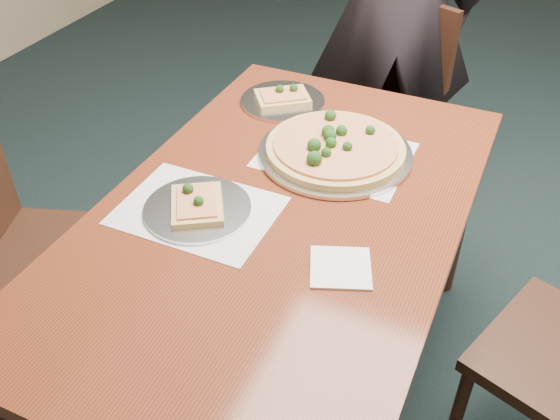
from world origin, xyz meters
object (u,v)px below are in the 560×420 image
at_px(diner, 396,1).
at_px(slice_plate_near, 197,207).
at_px(chair_far, 386,99).
at_px(chair_left, 20,240).
at_px(pizza_pan, 335,149).
at_px(slice_plate_far, 283,99).
at_px(dining_table, 280,237).

xyz_separation_m(diner, slice_plate_near, (-0.15, -1.26, -0.14)).
bearing_deg(chair_far, slice_plate_near, -76.56).
height_order(chair_left, diner, diner).
relative_size(chair_far, diner, 0.50).
bearing_deg(pizza_pan, chair_left, -149.05).
distance_m(diner, slice_plate_far, 0.68).
relative_size(diner, slice_plate_near, 6.48).
height_order(diner, slice_plate_near, diner).
bearing_deg(slice_plate_far, pizza_pan, -40.46).
distance_m(dining_table, slice_plate_near, 0.24).
bearing_deg(pizza_pan, slice_plate_far, 139.54).
xyz_separation_m(chair_left, diner, (0.74, 1.35, 0.39)).
bearing_deg(slice_plate_far, chair_far, 71.26).
relative_size(pizza_pan, slice_plate_far, 1.60).
bearing_deg(chair_far, diner, 127.58).
bearing_deg(diner, slice_plate_far, 54.24).
height_order(diner, slice_plate_far, diner).
bearing_deg(chair_far, dining_table, -67.34).
xyz_separation_m(dining_table, chair_left, (-0.78, -0.19, -0.14)).
xyz_separation_m(diner, pizza_pan, (0.08, -0.86, -0.13)).
relative_size(pizza_pan, slice_plate_near, 1.60).
bearing_deg(diner, dining_table, 72.81).
distance_m(chair_left, diner, 1.59).
bearing_deg(slice_plate_near, chair_left, -170.49).
bearing_deg(diner, chair_left, 42.23).
height_order(pizza_pan, slice_plate_near, pizza_pan).
bearing_deg(slice_plate_far, chair_left, -127.32).
relative_size(chair_far, chair_left, 1.00).
distance_m(chair_far, chair_left, 1.51).
bearing_deg(diner, chair_far, 87.18).
bearing_deg(pizza_pan, diner, 95.29).
xyz_separation_m(chair_far, diner, (-0.01, 0.04, 0.39)).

